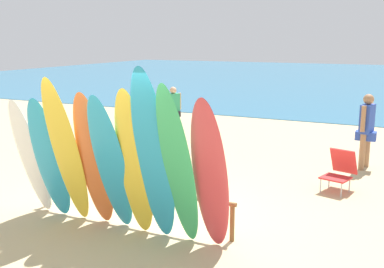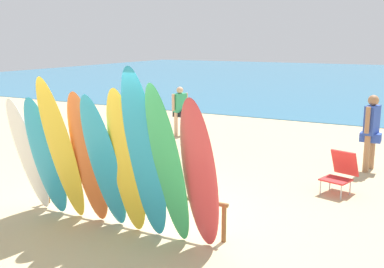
% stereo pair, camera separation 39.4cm
% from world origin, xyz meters
% --- Properties ---
extents(ground, '(60.00, 60.00, 0.00)m').
position_xyz_m(ground, '(0.00, 14.00, 0.00)').
color(ground, tan).
extents(ocean_water, '(60.00, 40.00, 0.02)m').
position_xyz_m(ocean_water, '(0.00, 30.40, 0.01)').
color(ocean_water, teal).
rests_on(ocean_water, ground).
extents(surfboard_rack, '(3.61, 0.07, 0.60)m').
position_xyz_m(surfboard_rack, '(0.00, 0.00, 0.49)').
color(surfboard_rack, brown).
rests_on(surfboard_rack, ground).
extents(surfboard_white_0, '(0.47, 0.71, 2.03)m').
position_xyz_m(surfboard_white_0, '(-1.59, -0.51, 1.01)').
color(surfboard_white_0, white).
rests_on(surfboard_white_0, ground).
extents(surfboard_teal_1, '(0.60, 0.71, 2.07)m').
position_xyz_m(surfboard_teal_1, '(-1.18, -0.52, 1.04)').
color(surfboard_teal_1, '#289EC6').
rests_on(surfboard_teal_1, ground).
extents(surfboard_yellow_2, '(0.53, 0.84, 2.41)m').
position_xyz_m(surfboard_yellow_2, '(-0.77, -0.59, 1.20)').
color(surfboard_yellow_2, yellow).
rests_on(surfboard_yellow_2, ground).
extents(surfboard_orange_3, '(0.58, 0.72, 2.20)m').
position_xyz_m(surfboard_orange_3, '(-0.35, -0.47, 1.10)').
color(surfboard_orange_3, orange).
rests_on(surfboard_orange_3, ground).
extents(surfboard_teal_4, '(0.55, 0.78, 2.19)m').
position_xyz_m(surfboard_teal_4, '(0.01, -0.53, 1.09)').
color(surfboard_teal_4, '#289EC6').
rests_on(surfboard_teal_4, ground).
extents(surfboard_yellow_5, '(0.55, 0.67, 2.29)m').
position_xyz_m(surfboard_yellow_5, '(0.42, -0.52, 1.14)').
color(surfboard_yellow_5, yellow).
rests_on(surfboard_yellow_5, ground).
extents(surfboard_teal_6, '(0.56, 0.75, 2.60)m').
position_xyz_m(surfboard_teal_6, '(0.76, -0.57, 1.30)').
color(surfboard_teal_6, '#289EC6').
rests_on(surfboard_teal_6, ground).
extents(surfboard_green_7, '(0.55, 0.85, 2.40)m').
position_xyz_m(surfboard_green_7, '(1.16, -0.58, 1.20)').
color(surfboard_green_7, '#38B266').
rests_on(surfboard_green_7, ground).
extents(surfboard_red_8, '(0.55, 0.66, 2.22)m').
position_xyz_m(surfboard_red_8, '(1.59, -0.48, 1.11)').
color(surfboard_red_8, '#D13D42').
rests_on(surfboard_red_8, ground).
extents(beachgoer_photographing, '(0.39, 0.52, 1.51)m').
position_xyz_m(beachgoer_photographing, '(-2.51, 6.29, 0.87)').
color(beachgoer_photographing, tan).
rests_on(beachgoer_photographing, ground).
extents(beachgoer_midbeach, '(0.45, 0.64, 1.72)m').
position_xyz_m(beachgoer_midbeach, '(3.13, 4.94, 0.99)').
color(beachgoer_midbeach, '#9E704C').
rests_on(beachgoer_midbeach, ground).
extents(beach_chair_red, '(0.67, 0.80, 0.82)m').
position_xyz_m(beach_chair_red, '(2.84, 3.07, 0.43)').
color(beach_chair_red, '#B7B7BC').
rests_on(beach_chair_red, ground).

